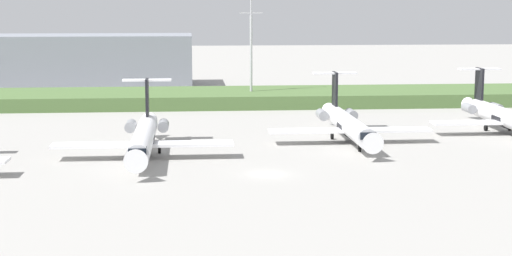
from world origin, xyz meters
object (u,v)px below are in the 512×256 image
Objects in this scene: regional_jet_second at (144,137)px; regional_jet_third at (348,124)px; regional_jet_fourth at (503,116)px; antenna_mast at (251,47)px.

regional_jet_third is at bearing 17.42° from regional_jet_second.
regional_jet_third is 25.57m from regional_jet_fourth.
regional_jet_fourth is 52.08m from antenna_mast.
regional_jet_fourth is (53.22, 14.44, 0.00)m from regional_jet_second.
antenna_mast reaches higher than regional_jet_fourth.
regional_jet_third and regional_jet_fourth have the same top height.
antenna_mast is (17.85, 51.69, 8.59)m from regional_jet_second.
regional_jet_fourth is at bearing 15.18° from regional_jet_second.
regional_jet_third is 1.00× the size of regional_jet_fourth.
regional_jet_third is (28.26, 8.87, 0.00)m from regional_jet_second.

